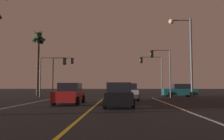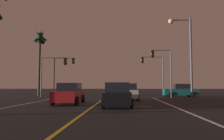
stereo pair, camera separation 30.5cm
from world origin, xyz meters
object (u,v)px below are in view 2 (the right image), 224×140
object	(u,v)px
car_crossing_side	(181,91)
car_oncoming	(69,94)
palm_tree_left_far	(40,43)
car_lead_same_lane	(118,95)
traffic_light_far_left	(64,67)
car_ahead_far	(128,92)
traffic_light_near_left	(54,67)
traffic_light_near_right	(162,63)
street_lamp_right_far	(185,48)
traffic_light_far_right	(153,67)

from	to	relation	value
car_crossing_side	car_oncoming	size ratio (longest dim) A/B	1.00
car_oncoming	palm_tree_left_far	xyz separation A→B (m)	(-7.93, 14.78, 7.02)
car_lead_same_lane	traffic_light_far_left	bearing A→B (deg)	25.36
car_lead_same_lane	car_ahead_far	distance (m)	7.63
car_ahead_far	car_crossing_side	bearing A→B (deg)	-46.66
car_lead_same_lane	car_oncoming	size ratio (longest dim) A/B	1.00
car_lead_same_lane	car_oncoming	bearing A→B (deg)	59.93
traffic_light_near_left	palm_tree_left_far	size ratio (longest dim) A/B	0.51
car_ahead_far	car_oncoming	world-z (taller)	same
car_lead_same_lane	car_ahead_far	xyz separation A→B (m)	(0.96, 7.57, 0.00)
car_crossing_side	car_oncoming	world-z (taller)	same
traffic_light_near_right	palm_tree_left_far	world-z (taller)	palm_tree_left_far
palm_tree_left_far	car_ahead_far	bearing A→B (deg)	-36.49
car_ahead_far	traffic_light_near_right	bearing A→B (deg)	-42.74
car_oncoming	street_lamp_right_far	bearing A→B (deg)	97.44
traffic_light_near_left	street_lamp_right_far	bearing A→B (deg)	-31.69
car_ahead_far	traffic_light_far_left	xyz separation A→B (m)	(-9.34, 10.11, 3.36)
car_oncoming	traffic_light_near_left	size ratio (longest dim) A/B	0.86
car_lead_same_lane	car_oncoming	distance (m)	4.58
car_ahead_far	street_lamp_right_far	xyz separation A→B (m)	(4.79, -4.01, 3.84)
car_lead_same_lane	traffic_light_near_right	size ratio (longest dim) A/B	0.73
traffic_light_near_left	traffic_light_far_right	world-z (taller)	traffic_light_far_right
traffic_light_far_left	street_lamp_right_far	distance (m)	19.98
traffic_light_near_right	car_ahead_far	bearing A→B (deg)	47.26
car_crossing_side	palm_tree_left_far	bearing A→B (deg)	-8.27
car_crossing_side	traffic_light_near_right	size ratio (longest dim) A/B	0.73
traffic_light_far_left	street_lamp_right_far	xyz separation A→B (m)	(14.13, -14.12, 0.48)
traffic_light_far_right	palm_tree_left_far	distance (m)	17.10
car_lead_same_lane	traffic_light_far_right	xyz separation A→B (m)	(4.82, 17.68, 3.43)
car_ahead_far	car_oncoming	size ratio (longest dim) A/B	1.00
car_ahead_far	street_lamp_right_far	bearing A→B (deg)	-129.93
traffic_light_near_right	traffic_light_far_left	size ratio (longest dim) A/B	1.04
car_oncoming	traffic_light_near_left	world-z (taller)	traffic_light_near_left
car_lead_same_lane	street_lamp_right_far	size ratio (longest dim) A/B	0.59
car_oncoming	street_lamp_right_far	distance (m)	10.52
car_ahead_far	traffic_light_far_right	size ratio (longest dim) A/B	0.75
car_ahead_far	palm_tree_left_far	world-z (taller)	palm_tree_left_far
car_lead_same_lane	traffic_light_near_right	xyz separation A→B (m)	(5.21, 12.18, 3.49)
car_crossing_side	traffic_light_near_right	distance (m)	4.88
car_crossing_side	street_lamp_right_far	size ratio (longest dim) A/B	0.59
traffic_light_far_left	traffic_light_far_right	bearing A→B (deg)	-0.00
traffic_light_far_left	street_lamp_right_far	world-z (taller)	street_lamp_right_far
traffic_light_near_left	traffic_light_far_left	distance (m)	5.52
car_lead_same_lane	traffic_light_far_right	distance (m)	18.64
traffic_light_near_left	traffic_light_far_left	world-z (taller)	traffic_light_far_left
car_crossing_side	street_lamp_right_far	bearing A→B (deg)	78.18
traffic_light_far_left	palm_tree_left_far	size ratio (longest dim) A/B	0.57
traffic_light_far_right	street_lamp_right_far	bearing A→B (deg)	93.78
car_crossing_side	street_lamp_right_far	world-z (taller)	street_lamp_right_far
street_lamp_right_far	palm_tree_left_far	distance (m)	22.45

